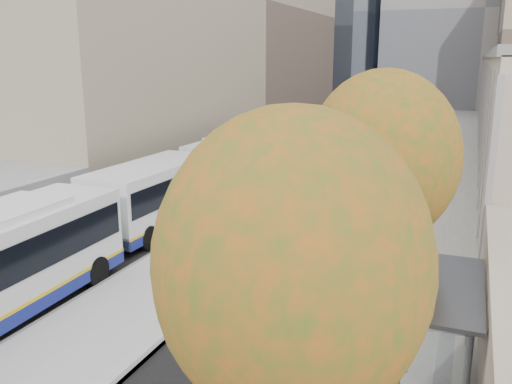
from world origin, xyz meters
The scene contains 10 objects.
bus_platform centered at (-3.88, 35.00, 0.07)m, with size 4.25×150.00×0.15m, color #A4A4A4.
sidewalk centered at (4.12, 35.00, 0.04)m, with size 4.75×150.00×0.08m, color gray.
building_midrise centered at (-22.50, 41.00, 12.50)m, with size 24.00×46.00×25.00m, color gray.
building_far_block centered at (6.00, 96.00, 15.00)m, with size 30.00×18.00×30.00m, color gray.
bus_shelter centered at (5.69, 10.96, 2.19)m, with size 1.90×4.40×2.53m.
tree_b centered at (3.60, 5.00, 5.04)m, with size 4.00×4.00×6.97m.
tree_c centered at (3.60, 13.00, 5.25)m, with size 4.20×4.20×7.28m.
bus_far centered at (-7.57, 24.69, 1.73)m, with size 3.22×19.11×3.18m.
cyclist centered at (0.40, 10.94, 0.74)m, with size 0.60×1.59×2.00m.
distant_car centered at (-7.60, 45.23, 0.64)m, with size 1.51×3.74×1.27m, color silver.
Camera 1 is at (5.82, -1.92, 7.93)m, focal length 38.00 mm.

